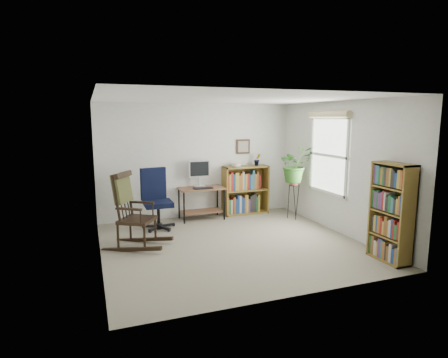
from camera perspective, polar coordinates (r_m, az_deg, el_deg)
name	(u,v)px	position (r m, az deg, el deg)	size (l,w,h in m)	color
floor	(232,244)	(6.39, 1.25, -9.88)	(4.20, 4.00, 0.00)	gray
ceiling	(233,99)	(6.05, 1.33, 12.15)	(4.20, 4.00, 0.00)	white
wall_back	(198,161)	(7.98, -3.96, 2.80)	(4.20, 0.00, 2.40)	silver
wall_front	(297,198)	(4.33, 11.00, -2.83)	(4.20, 0.00, 2.40)	silver
wall_left	(97,181)	(5.69, -18.80, -0.29)	(0.00, 4.00, 2.40)	silver
wall_right	(340,168)	(7.14, 17.20, 1.64)	(0.00, 4.00, 2.40)	silver
window	(328,155)	(7.33, 15.61, 3.47)	(0.12, 1.20, 1.50)	white
desk	(201,203)	(7.84, -3.45, -3.74)	(0.93, 0.51, 0.67)	brown
monitor	(199,173)	(7.86, -3.79, 0.85)	(0.46, 0.16, 0.56)	silver
keyboard	(203,188)	(7.65, -3.22, -1.40)	(0.40, 0.15, 0.03)	black
office_chair	(158,199)	(7.20, -10.01, -2.99)	(0.64, 0.64, 1.17)	black
rocking_chair	(137,210)	(6.25, -13.13, -4.56)	(0.65, 1.08, 1.26)	black
low_bookshelf	(246,190)	(8.26, 3.30, -1.68)	(1.00, 0.33, 1.06)	olive
tall_bookshelf	(391,213)	(6.00, 24.15, -4.70)	(0.27, 0.64, 1.46)	olive
plant_stand	(294,199)	(7.98, 10.55, -3.02)	(0.23, 0.23, 0.84)	black
spider_plant	(295,147)	(7.82, 10.78, 4.80)	(1.69, 1.88, 1.46)	#346E26
potted_plant_small	(257,163)	(8.29, 5.08, 2.43)	(0.13, 0.24, 0.11)	#346E26
framed_picture	(243,147)	(8.27, 2.94, 4.95)	(0.32, 0.04, 0.32)	black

